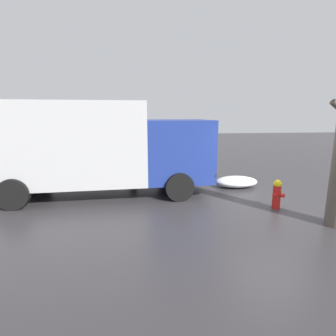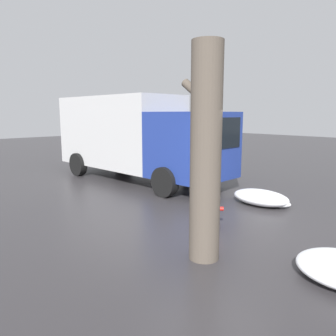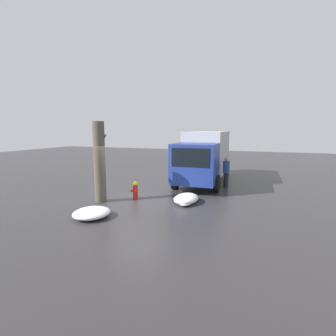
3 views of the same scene
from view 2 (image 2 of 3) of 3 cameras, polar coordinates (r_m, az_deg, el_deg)
The scene contains 7 objects.
ground_plane at distance 7.28m, azimuth 7.85°, elevation -10.23°, with size 60.00×60.00×0.00m, color #333033.
fire_hydrant at distance 7.14m, azimuth 7.93°, elevation -6.91°, with size 0.39×0.37×0.86m.
tree_trunk at distance 5.36m, azimuth 6.56°, elevation 2.46°, with size 0.78×0.51×3.56m.
delivery_truck at distance 12.15m, azimuth -5.73°, elevation 5.74°, with size 7.43×2.74×3.07m.
pedestrian at distance 12.32m, azimuth 3.28°, elevation 2.37°, with size 0.37×0.37×1.69m.
snow_pile_curbside at distance 9.25m, azimuth 15.83°, elevation -4.95°, with size 1.58×1.02×0.39m.
snow_pile_by_tree at distance 9.29m, azimuth 16.66°, elevation -5.41°, with size 1.41×0.63×0.24m.
Camera 2 is at (-4.28, 5.36, 2.45)m, focal length 35.00 mm.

